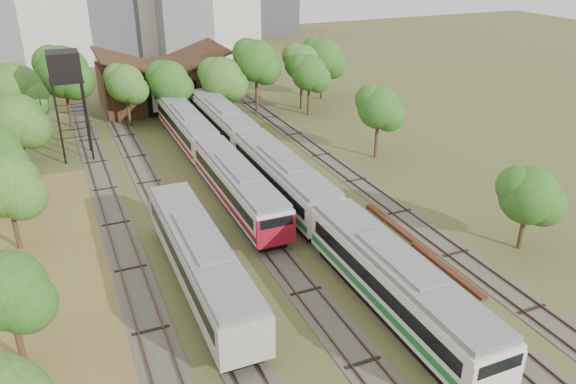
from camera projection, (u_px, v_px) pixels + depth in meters
name	position (u px, v px, depth m)	size (l,w,h in m)	color
tracks	(249.00, 200.00, 48.97)	(24.60, 80.00, 0.19)	#4C473D
railcar_red_set	(209.00, 153.00, 54.06)	(2.99, 34.58, 3.69)	black
railcar_green_set	(283.00, 179.00, 48.03)	(3.17, 52.08, 3.92)	black
railcar_rear	(153.00, 87.00, 76.71)	(3.27, 16.08, 4.05)	black
old_grey_coach	(201.00, 260.00, 35.97)	(3.09, 18.00, 3.82)	black
water_tower	(64.00, 69.00, 54.54)	(3.15, 3.15, 10.90)	black
rail_pile_near	(446.00, 269.00, 38.66)	(0.51, 7.68, 0.26)	#562918
rail_pile_far	(398.00, 228.00, 43.93)	(0.55, 8.84, 0.29)	#562918
maintenance_shed	(163.00, 84.00, 75.16)	(16.45, 11.55, 7.58)	#321E12
tree_band_left	(0.00, 234.00, 33.03)	(7.41, 57.28, 8.45)	#382616
tree_band_far	(174.00, 74.00, 67.41)	(44.24, 10.35, 9.62)	#382616
tree_band_right	(378.00, 110.00, 56.39)	(4.52, 41.16, 7.64)	#382616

